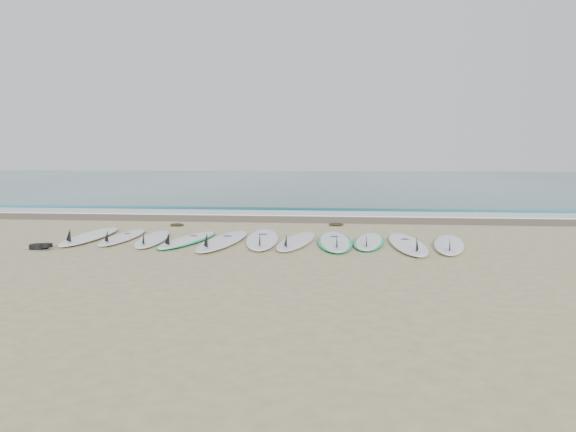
# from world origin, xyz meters

# --- Properties ---
(ground) EXTENTS (120.00, 120.00, 0.00)m
(ground) POSITION_xyz_m (0.00, 0.00, 0.00)
(ground) COLOR tan
(ocean) EXTENTS (120.00, 55.00, 0.03)m
(ocean) POSITION_xyz_m (0.00, 32.50, 0.01)
(ocean) COLOR #205B62
(ocean) RESTS_ON ground
(wet_sand_band) EXTENTS (120.00, 1.80, 0.01)m
(wet_sand_band) POSITION_xyz_m (0.00, 4.10, 0.01)
(wet_sand_band) COLOR brown
(wet_sand_band) RESTS_ON ground
(foam_band) EXTENTS (120.00, 1.40, 0.04)m
(foam_band) POSITION_xyz_m (0.00, 5.50, 0.02)
(foam_band) COLOR silver
(foam_band) RESTS_ON ground
(wave_crest) EXTENTS (120.00, 1.00, 0.10)m
(wave_crest) POSITION_xyz_m (0.00, 7.00, 0.05)
(wave_crest) COLOR #205B62
(wave_crest) RESTS_ON ground
(surfboard_0) EXTENTS (0.78, 2.78, 0.35)m
(surfboard_0) POSITION_xyz_m (-3.41, 0.10, 0.06)
(surfboard_0) COLOR white
(surfboard_0) RESTS_ON ground
(surfboard_1) EXTENTS (0.66, 2.41, 0.30)m
(surfboard_1) POSITION_xyz_m (-2.74, 0.10, 0.05)
(surfboard_1) COLOR white
(surfboard_1) RESTS_ON ground
(surfboard_2) EXTENTS (0.88, 2.45, 0.31)m
(surfboard_2) POSITION_xyz_m (-2.07, -0.08, 0.05)
(surfboard_2) COLOR white
(surfboard_2) RESTS_ON ground
(surfboard_3) EXTENTS (0.87, 2.49, 0.31)m
(surfboard_3) POSITION_xyz_m (-1.39, -0.06, 0.05)
(surfboard_3) COLOR white
(surfboard_3) RESTS_ON ground
(surfboard_4) EXTENTS (0.74, 2.87, 0.36)m
(surfboard_4) POSITION_xyz_m (-0.68, -0.22, 0.06)
(surfboard_4) COLOR white
(surfboard_4) RESTS_ON ground
(surfboard_5) EXTENTS (0.92, 2.92, 0.37)m
(surfboard_5) POSITION_xyz_m (0.02, 0.09, 0.06)
(surfboard_5) COLOR white
(surfboard_5) RESTS_ON ground
(surfboard_6) EXTENTS (0.78, 2.61, 0.33)m
(surfboard_6) POSITION_xyz_m (0.67, -0.06, 0.06)
(surfboard_6) COLOR silver
(surfboard_6) RESTS_ON ground
(surfboard_7) EXTENTS (0.82, 2.71, 0.34)m
(surfboard_7) POSITION_xyz_m (1.39, 0.03, 0.05)
(surfboard_7) COLOR white
(surfboard_7) RESTS_ON ground
(surfboard_8) EXTENTS (0.75, 2.36, 0.30)m
(surfboard_8) POSITION_xyz_m (2.02, 0.13, 0.04)
(surfboard_8) COLOR white
(surfboard_8) RESTS_ON ground
(surfboard_9) EXTENTS (0.72, 2.78, 0.35)m
(surfboard_9) POSITION_xyz_m (2.69, -0.24, 0.06)
(surfboard_9) COLOR white
(surfboard_9) RESTS_ON ground
(surfboard_10) EXTENTS (0.90, 2.55, 0.32)m
(surfboard_10) POSITION_xyz_m (3.42, -0.15, 0.06)
(surfboard_10) COLOR white
(surfboard_10) RESTS_ON ground
(seaweed_near) EXTENTS (0.33, 0.26, 0.06)m
(seaweed_near) POSITION_xyz_m (-2.36, 2.35, 0.03)
(seaweed_near) COLOR black
(seaweed_near) RESTS_ON ground
(seaweed_far) EXTENTS (0.36, 0.28, 0.07)m
(seaweed_far) POSITION_xyz_m (1.34, 2.82, 0.03)
(seaweed_far) COLOR black
(seaweed_far) RESTS_ON ground
(leash_coil) EXTENTS (0.46, 0.36, 0.11)m
(leash_coil) POSITION_xyz_m (-3.69, -1.16, 0.05)
(leash_coil) COLOR black
(leash_coil) RESTS_ON ground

